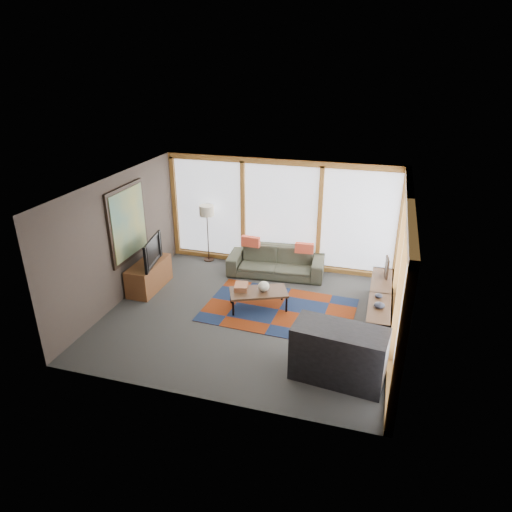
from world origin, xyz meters
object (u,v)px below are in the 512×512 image
(sofa, at_px, (276,262))
(television, at_px, (148,251))
(coffee_table, at_px, (258,300))
(bar_counter, at_px, (339,354))
(bookshelf, at_px, (380,307))
(floor_lamp, at_px, (208,233))
(tv_console, at_px, (149,276))

(sofa, height_order, television, television)
(sofa, height_order, coffee_table, sofa)
(television, xyz_separation_m, bar_counter, (4.26, -1.87, -0.45))
(television, height_order, bar_counter, television)
(bookshelf, distance_m, television, 4.85)
(sofa, relative_size, bar_counter, 1.53)
(floor_lamp, height_order, bar_counter, floor_lamp)
(floor_lamp, relative_size, television, 1.38)
(sofa, relative_size, television, 2.13)
(bar_counter, bearing_deg, tv_console, 162.58)
(coffee_table, height_order, bar_counter, bar_counter)
(tv_console, bearing_deg, coffee_table, -3.68)
(floor_lamp, height_order, tv_console, floor_lamp)
(sofa, xyz_separation_m, bar_counter, (1.84, -3.37, 0.13))
(tv_console, relative_size, bar_counter, 0.84)
(sofa, relative_size, tv_console, 1.81)
(sofa, distance_m, floor_lamp, 1.87)
(coffee_table, height_order, bookshelf, bookshelf)
(bookshelf, height_order, television, television)
(sofa, distance_m, bar_counter, 3.85)
(sofa, distance_m, coffee_table, 1.62)
(bookshelf, xyz_separation_m, television, (-4.81, -0.10, 0.61))
(coffee_table, height_order, television, television)
(floor_lamp, distance_m, bar_counter, 5.19)
(sofa, distance_m, television, 2.90)
(floor_lamp, bearing_deg, bookshelf, -22.29)
(sofa, xyz_separation_m, television, (-2.42, -1.50, 0.58))
(coffee_table, distance_m, bookshelf, 2.36)
(television, bearing_deg, bar_counter, -123.98)
(coffee_table, bearing_deg, bar_counter, -44.39)
(coffee_table, xyz_separation_m, tv_console, (-2.53, 0.16, 0.11))
(floor_lamp, distance_m, television, 1.93)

